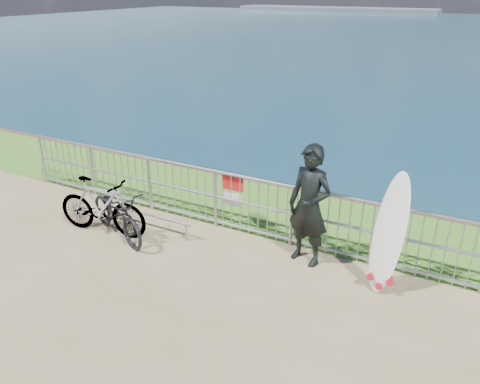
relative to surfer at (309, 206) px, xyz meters
The scene contains 8 objects.
grass_strip 2.25m from the surfer, 134.41° to the left, with size 120.00×120.00×0.00m, color #356E1E.
seascape 153.13m from the surfer, 107.16° to the left, with size 260.00×260.00×5.00m.
railing 1.50m from the surfer, 166.10° to the left, with size 10.06×0.10×1.13m.
surfer is the anchor object (origin of this frame).
surfboard 1.28m from the surfer, ahead, with size 0.59×0.55×1.83m.
bicycle_near 3.40m from the surfer, 166.00° to the right, with size 0.61×1.75×0.92m, color black.
bicycle_far 3.69m from the surfer, 166.75° to the right, with size 0.50×1.77×1.07m, color black.
bike_rack 2.92m from the surfer, behind, with size 1.64×0.05×0.34m.
Camera 1 is at (3.53, -5.04, 4.15)m, focal length 35.00 mm.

